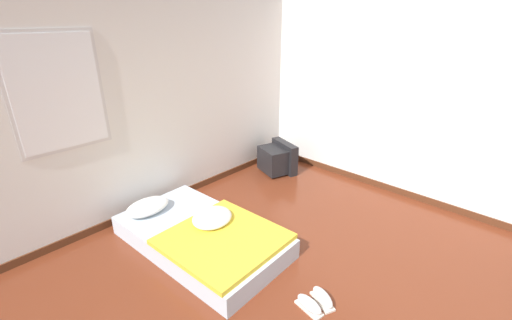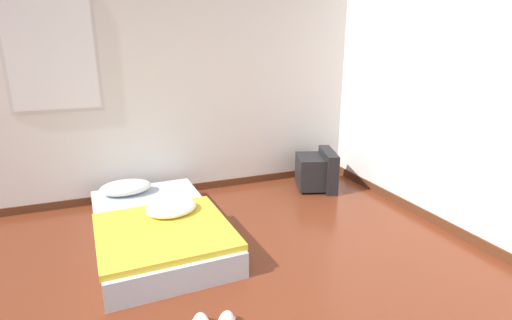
{
  "view_description": "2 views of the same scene",
  "coord_description": "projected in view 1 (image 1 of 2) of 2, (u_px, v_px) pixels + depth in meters",
  "views": [
    {
      "loc": [
        -1.56,
        -0.92,
        2.32
      ],
      "look_at": [
        1.39,
        1.83,
        0.6
      ],
      "focal_mm": 24.0,
      "sensor_mm": 36.0,
      "label": 1
    },
    {
      "loc": [
        -0.1,
        -1.8,
        1.76
      ],
      "look_at": [
        1.36,
        1.87,
        0.56
      ],
      "focal_mm": 28.0,
      "sensor_mm": 36.0,
      "label": 2
    }
  ],
  "objects": [
    {
      "name": "wall_right",
      "position": [
        460.0,
        110.0,
        4.0
      ],
      "size": [
        0.08,
        7.78,
        2.6
      ],
      "color": "white",
      "rests_on": "ground_plane"
    },
    {
      "name": "crt_tv",
      "position": [
        277.0,
        158.0,
        5.39
      ],
      "size": [
        0.58,
        0.63,
        0.47
      ],
      "color": "black",
      "rests_on": "ground_plane"
    },
    {
      "name": "sneaker_pair",
      "position": [
        316.0,
        301.0,
        2.94
      ],
      "size": [
        0.32,
        0.32,
        0.1
      ],
      "color": "silver",
      "rests_on": "ground_plane"
    },
    {
      "name": "mattress_bed",
      "position": [
        201.0,
        234.0,
        3.68
      ],
      "size": [
        1.12,
        1.89,
        0.36
      ],
      "color": "silver",
      "rests_on": "ground_plane"
    },
    {
      "name": "wall_back",
      "position": [
        109.0,
        117.0,
        3.74
      ],
      "size": [
        8.2,
        0.08,
        2.6
      ],
      "color": "white",
      "rests_on": "ground_plane"
    }
  ]
}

